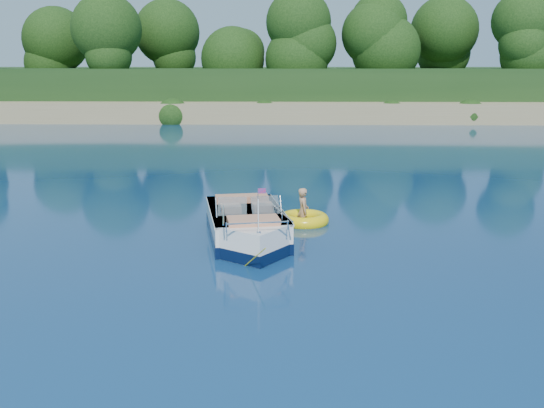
% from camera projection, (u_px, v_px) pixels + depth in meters
% --- Properties ---
extents(ground, '(160.00, 160.00, 0.00)m').
position_uv_depth(ground, '(211.00, 301.00, 11.20)').
color(ground, '#091F40').
rests_on(ground, ground).
extents(shoreline, '(170.00, 59.00, 6.00)m').
position_uv_depth(shoreline, '(275.00, 93.00, 73.12)').
color(shoreline, '#958356').
rests_on(shoreline, ground).
extents(treeline, '(150.00, 7.12, 8.19)m').
position_uv_depth(treeline, '(271.00, 49.00, 49.92)').
color(treeline, black).
rests_on(treeline, ground).
extents(motorboat, '(2.40, 5.02, 1.69)m').
position_uv_depth(motorboat, '(248.00, 228.00, 14.95)').
color(motorboat, white).
rests_on(motorboat, ground).
extents(tow_tube, '(1.50, 1.50, 0.37)m').
position_uv_depth(tow_tube, '(304.00, 220.00, 16.75)').
color(tow_tube, yellow).
rests_on(tow_tube, ground).
extents(boy, '(0.44, 0.76, 1.41)m').
position_uv_depth(boy, '(303.00, 224.00, 16.69)').
color(boy, tan).
rests_on(boy, ground).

